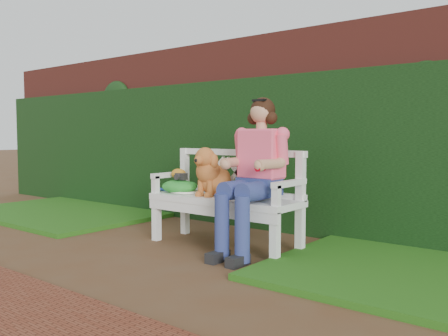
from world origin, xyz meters
The scene contains 11 objects.
ground centered at (0.00, 0.00, 0.00)m, with size 60.00×60.00×0.00m, color #53311B.
brick_wall centered at (0.00, 1.90, 1.10)m, with size 10.00×0.30×2.20m, color maroon.
ivy_hedge centered at (0.00, 1.68, 0.85)m, with size 10.00×0.18×1.70m, color #183A15.
grass_left centered at (-2.40, 0.90, 0.03)m, with size 2.60×2.00×0.05m, color #1F5A13.
garden_bench centered at (0.42, 0.71, 0.24)m, with size 1.58×0.60×0.48m, color white, non-canonical shape.
seated_woman centered at (0.83, 0.69, 0.68)m, with size 0.58×0.77×1.37m, color #FF3256, non-canonical shape.
dog centered at (0.29, 0.70, 0.72)m, with size 0.31×0.43×0.47m, color brown, non-canonical shape.
tennis_racket centered at (-0.09, 0.67, 0.49)m, with size 0.60×0.25×0.03m, color white, non-canonical shape.
green_bag centered at (-0.11, 0.65, 0.55)m, with size 0.39×0.30×0.13m, color #267021, non-canonical shape.
camera_item centered at (-0.08, 0.65, 0.65)m, with size 0.10×0.08×0.07m, color #252525.
baseball_glove centered at (-0.15, 0.69, 0.67)m, with size 0.17×0.13×0.11m, color #BF7A1C.
Camera 1 is at (3.18, -2.79, 1.06)m, focal length 38.00 mm.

